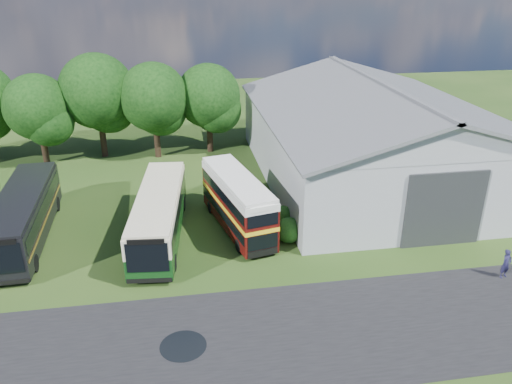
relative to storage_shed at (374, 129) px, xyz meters
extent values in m
plane|color=#1D3912|center=(-15.00, -15.98, -4.17)|extent=(120.00, 120.00, 0.00)
cube|color=black|center=(-12.00, -18.98, -4.17)|extent=(60.00, 8.00, 0.02)
cylinder|color=black|center=(-16.50, -18.98, -4.17)|extent=(2.20, 2.20, 0.01)
cube|color=gray|center=(0.00, 0.02, -1.42)|extent=(18.00, 24.00, 5.50)
cube|color=#2D3033|center=(0.00, -12.06, -1.67)|extent=(5.20, 0.18, 5.00)
cylinder|color=black|center=(-28.00, 7.52, -2.64)|extent=(0.56, 0.56, 3.06)
sphere|color=black|center=(-28.00, 7.52, 1.10)|extent=(5.78, 5.78, 5.78)
cylinder|color=black|center=(-23.00, 8.82, -2.37)|extent=(0.56, 0.56, 3.60)
sphere|color=black|center=(-23.00, 8.82, 2.03)|extent=(6.80, 6.80, 6.80)
cylinder|color=black|center=(-18.00, 7.82, -2.51)|extent=(0.56, 0.56, 3.31)
sphere|color=black|center=(-18.00, 7.82, 1.54)|extent=(6.26, 6.26, 6.26)
cylinder|color=black|center=(-13.00, 8.62, -2.58)|extent=(0.56, 0.56, 3.17)
sphere|color=black|center=(-13.00, 8.62, 1.29)|extent=(5.98, 5.98, 5.98)
sphere|color=#194714|center=(-9.40, -9.98, -4.17)|extent=(1.70, 1.70, 1.70)
sphere|color=#194714|center=(-9.40, -7.98, -4.17)|extent=(1.60, 1.60, 1.60)
cube|color=#0E3410|center=(-17.60, -8.19, -2.42)|extent=(3.78, 11.74, 2.87)
cube|color=#430B09|center=(-12.44, -7.73, -2.13)|extent=(4.13, 9.15, 3.55)
cube|color=black|center=(-26.18, -7.03, -2.39)|extent=(3.17, 11.82, 2.91)
imported|color=#1C1B3C|center=(1.82, -16.15, -3.28)|extent=(0.74, 0.60, 1.76)
camera|label=1|loc=(-16.14, -37.71, 11.89)|focal=35.00mm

